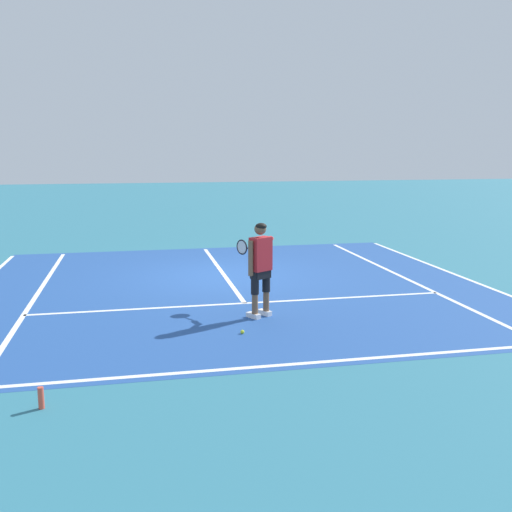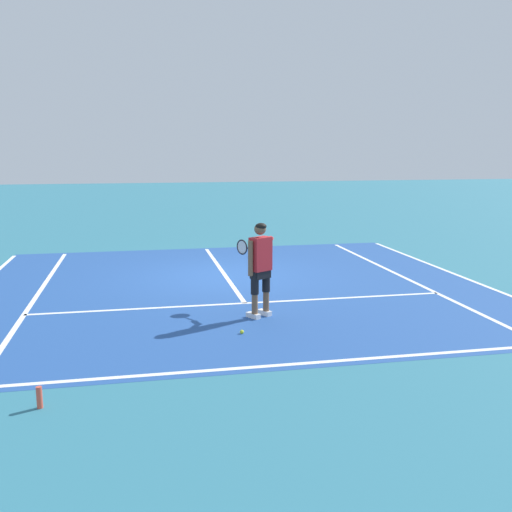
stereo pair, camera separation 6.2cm
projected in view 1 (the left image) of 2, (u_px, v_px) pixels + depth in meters
The scene contains 11 objects.
ground_plane at pixel (225, 276), 13.91m from camera, with size 80.00×80.00×0.00m, color teal.
court_inner_surface at pixel (232, 286), 12.89m from camera, with size 10.98×10.18×0.00m, color #234C93.
line_baseline at pixel (290, 364), 8.18m from camera, with size 10.98×0.10×0.01m, color white.
line_service at pixel (245, 303), 11.44m from camera, with size 8.23×0.10×0.01m, color white.
line_centre_service at pixel (221, 270), 14.52m from camera, with size 0.10×6.40×0.01m, color white.
line_singles_left at pixel (36, 295), 12.06m from camera, with size 0.10×9.78×0.01m, color white.
line_singles_right at pixel (404, 278), 13.72m from camera, with size 0.10×9.78×0.01m, color white.
line_doubles_right at pixel (457, 275), 14.00m from camera, with size 0.10×9.78×0.01m, color white.
tennis_player at pixel (260, 263), 10.36m from camera, with size 0.55×1.22×1.71m.
tennis_ball_near_feet at pixel (242, 332), 9.55m from camera, with size 0.07×0.07×0.07m, color #CCE02D.
water_bottle at pixel (41, 398), 6.78m from camera, with size 0.07×0.07×0.26m, color #E04C38.
Camera 1 is at (-2.06, -13.45, 2.99)m, focal length 40.82 mm.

